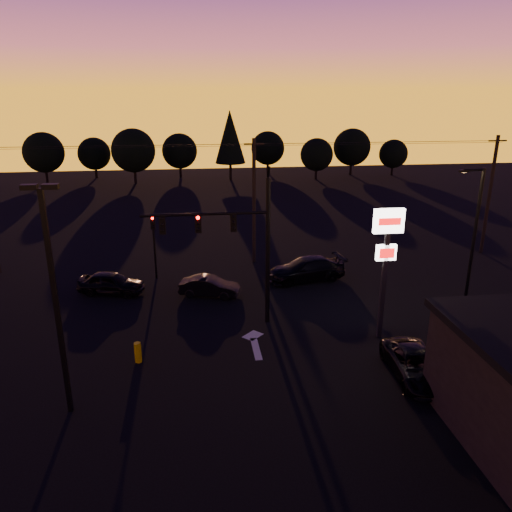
{
  "coord_description": "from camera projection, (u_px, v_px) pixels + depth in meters",
  "views": [
    {
      "loc": [
        -2.27,
        -20.75,
        12.26
      ],
      "look_at": [
        1.0,
        5.0,
        3.5
      ],
      "focal_mm": 35.0,
      "sensor_mm": 36.0,
      "label": 1
    }
  ],
  "objects": [
    {
      "name": "power_wires",
      "position": [
        254.0,
        144.0,
        34.36
      ],
      "size": [
        36.0,
        1.22,
        0.07
      ],
      "color": "black",
      "rests_on": "ground"
    },
    {
      "name": "utility_pole_1",
      "position": [
        254.0,
        201.0,
        35.63
      ],
      "size": [
        1.4,
        0.26,
        9.0
      ],
      "color": "black",
      "rests_on": "ground"
    },
    {
      "name": "secondary_signal",
      "position": [
        154.0,
        238.0,
        32.98
      ],
      "size": [
        0.3,
        0.31,
        4.35
      ],
      "color": "black",
      "rests_on": "ground"
    },
    {
      "name": "tree_0",
      "position": [
        44.0,
        153.0,
        66.77
      ],
      "size": [
        5.36,
        5.36,
        6.74
      ],
      "color": "black",
      "rests_on": "ground"
    },
    {
      "name": "pylon_sign",
      "position": [
        387.0,
        246.0,
        24.37
      ],
      "size": [
        1.5,
        0.28,
        6.8
      ],
      "color": "black",
      "rests_on": "ground"
    },
    {
      "name": "suv_parked",
      "position": [
        416.0,
        365.0,
        22.11
      ],
      "size": [
        2.25,
        4.57,
        1.25
      ],
      "primitive_type": "imported",
      "rotation": [
        0.0,
        0.0,
        -0.04
      ],
      "color": "black",
      "rests_on": "ground"
    },
    {
      "name": "ground",
      "position": [
        248.0,
        360.0,
        23.7
      ],
      "size": [
        120.0,
        120.0,
        0.0
      ],
      "primitive_type": "plane",
      "color": "black",
      "rests_on": "ground"
    },
    {
      "name": "streetlight",
      "position": [
        474.0,
        229.0,
        29.11
      ],
      "size": [
        1.55,
        0.35,
        8.0
      ],
      "color": "black",
      "rests_on": "ground"
    },
    {
      "name": "bollard",
      "position": [
        138.0,
        352.0,
        23.38
      ],
      "size": [
        0.33,
        0.33,
        0.99
      ],
      "primitive_type": "cylinder",
      "color": "#BEAA00",
      "rests_on": "ground"
    },
    {
      "name": "tree_2",
      "position": [
        133.0,
        151.0,
        66.22
      ],
      "size": [
        5.77,
        5.78,
        7.26
      ],
      "color": "black",
      "rests_on": "ground"
    },
    {
      "name": "car_right",
      "position": [
        306.0,
        269.0,
        33.36
      ],
      "size": [
        5.56,
        3.01,
        1.53
      ],
      "primitive_type": "imported",
      "rotation": [
        0.0,
        0.0,
        -1.4
      ],
      "color": "black",
      "rests_on": "ground"
    },
    {
      "name": "parking_lot_light",
      "position": [
        54.0,
        289.0,
        18.3
      ],
      "size": [
        1.25,
        0.3,
        9.14
      ],
      "color": "black",
      "rests_on": "ground"
    },
    {
      "name": "tree_7",
      "position": [
        352.0,
        147.0,
        72.84
      ],
      "size": [
        5.36,
        5.36,
        6.74
      ],
      "color": "black",
      "rests_on": "ground"
    },
    {
      "name": "car_mid",
      "position": [
        209.0,
        286.0,
        30.85
      ],
      "size": [
        3.91,
        2.27,
        1.22
      ],
      "primitive_type": "imported",
      "rotation": [
        0.0,
        0.0,
        1.29
      ],
      "color": "black",
      "rests_on": "ground"
    },
    {
      "name": "utility_pole_2",
      "position": [
        489.0,
        195.0,
        37.78
      ],
      "size": [
        1.4,
        0.26,
        9.0
      ],
      "color": "black",
      "rests_on": "ground"
    },
    {
      "name": "car_left",
      "position": [
        111.0,
        283.0,
        31.16
      ],
      "size": [
        4.39,
        2.65,
        1.4
      ],
      "primitive_type": "imported",
      "rotation": [
        0.0,
        0.0,
        1.31
      ],
      "color": "black",
      "rests_on": "ground"
    },
    {
      "name": "tree_5",
      "position": [
        268.0,
        148.0,
        74.33
      ],
      "size": [
        4.95,
        4.95,
        6.22
      ],
      "color": "black",
      "rests_on": "ground"
    },
    {
      "name": "lane_arrow",
      "position": [
        255.0,
        342.0,
        25.32
      ],
      "size": [
        1.2,
        3.1,
        0.01
      ],
      "color": "beige",
      "rests_on": "ground"
    },
    {
      "name": "tree_8",
      "position": [
        393.0,
        154.0,
        72.92
      ],
      "size": [
        4.12,
        4.12,
        5.19
      ],
      "color": "black",
      "rests_on": "ground"
    },
    {
      "name": "tree_1",
      "position": [
        94.0,
        154.0,
        70.51
      ],
      "size": [
        4.54,
        4.54,
        5.71
      ],
      "color": "black",
      "rests_on": "ground"
    },
    {
      "name": "traffic_signal_mast",
      "position": [
        237.0,
        237.0,
        25.86
      ],
      "size": [
        6.79,
        0.52,
        8.58
      ],
      "color": "black",
      "rests_on": "ground"
    },
    {
      "name": "tree_4",
      "position": [
        230.0,
        137.0,
        68.22
      ],
      "size": [
        4.18,
        4.18,
        9.5
      ],
      "color": "black",
      "rests_on": "ground"
    },
    {
      "name": "tree_3",
      "position": [
        180.0,
        151.0,
        70.9
      ],
      "size": [
        4.95,
        4.95,
        6.22
      ],
      "color": "black",
      "rests_on": "ground"
    },
    {
      "name": "tree_6",
      "position": [
        317.0,
        155.0,
        69.51
      ],
      "size": [
        4.54,
        4.54,
        5.71
      ],
      "color": "black",
      "rests_on": "ground"
    }
  ]
}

